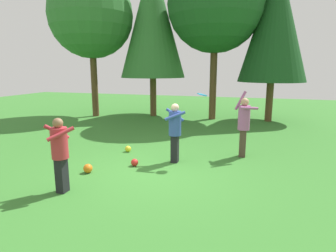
{
  "coord_description": "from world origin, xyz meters",
  "views": [
    {
      "loc": [
        2.44,
        -6.44,
        2.57
      ],
      "look_at": [
        0.24,
        0.73,
        1.05
      ],
      "focal_mm": 30.45,
      "sensor_mm": 36.0,
      "label": 1
    }
  ],
  "objects": [
    {
      "name": "ball_red",
      "position": [
        -0.55,
        0.26,
        0.1
      ],
      "size": [
        0.2,
        0.2,
        0.2
      ],
      "primitive_type": "sphere",
      "color": "red",
      "rests_on": "ground_plane"
    },
    {
      "name": "ground_plane",
      "position": [
        0.0,
        0.0,
        0.0
      ],
      "size": [
        40.0,
        40.0,
        0.0
      ],
      "primitive_type": "plane",
      "color": "#387A2D"
    },
    {
      "name": "frisbee",
      "position": [
        1.09,
        1.1,
        1.88
      ],
      "size": [
        0.33,
        0.33,
        0.09
      ],
      "color": "#2393D1"
    },
    {
      "name": "person_bystander",
      "position": [
        -1.35,
        -1.69,
        0.94
      ],
      "size": [
        0.71,
        0.71,
        1.59
      ],
      "rotation": [
        0.0,
        0.0,
        0.85
      ],
      "color": "black",
      "rests_on": "ground_plane"
    },
    {
      "name": "tree_center",
      "position": [
        0.36,
        8.14,
        5.61
      ],
      "size": [
        4.65,
        4.65,
        7.95
      ],
      "color": "brown",
      "rests_on": "ground_plane"
    },
    {
      "name": "person_thrower",
      "position": [
        2.17,
        1.98,
        1.04
      ],
      "size": [
        0.69,
        0.68,
        1.93
      ],
      "rotation": [
        0.0,
        0.0,
        -2.46
      ],
      "color": "#4C382D",
      "rests_on": "ground_plane"
    },
    {
      "name": "ball_yellow",
      "position": [
        -1.28,
        1.42,
        0.1
      ],
      "size": [
        0.19,
        0.19,
        0.19
      ],
      "primitive_type": "sphere",
      "color": "yellow",
      "rests_on": "ground_plane"
    },
    {
      "name": "person_catcher",
      "position": [
        0.39,
        0.89,
        0.97
      ],
      "size": [
        0.65,
        0.61,
        1.64
      ],
      "rotation": [
        0.0,
        0.0,
        0.28
      ],
      "color": "black",
      "rests_on": "ground_plane"
    },
    {
      "name": "ball_orange",
      "position": [
        -1.46,
        -0.56,
        0.11
      ],
      "size": [
        0.23,
        0.23,
        0.23
      ],
      "primitive_type": "sphere",
      "color": "orange",
      "rests_on": "ground_plane"
    },
    {
      "name": "tree_right",
      "position": [
        3.12,
        8.33,
        4.75
      ],
      "size": [
        3.18,
        3.18,
        7.59
      ],
      "color": "brown",
      "rests_on": "ground_plane"
    },
    {
      "name": "tree_left",
      "position": [
        -2.91,
        8.25,
        5.12
      ],
      "size": [
        3.42,
        3.42,
        8.18
      ],
      "color": "brown",
      "rests_on": "ground_plane"
    },
    {
      "name": "tree_far_left",
      "position": [
        -5.91,
        7.22,
        5.23
      ],
      "size": [
        4.34,
        4.34,
        7.42
      ],
      "color": "brown",
      "rests_on": "ground_plane"
    }
  ]
}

